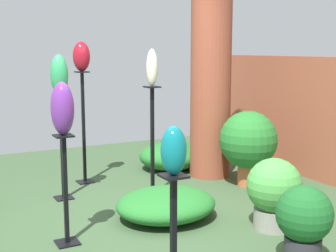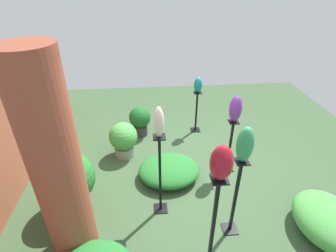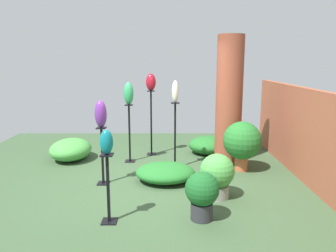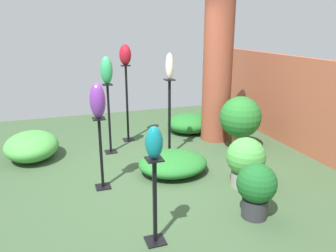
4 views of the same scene
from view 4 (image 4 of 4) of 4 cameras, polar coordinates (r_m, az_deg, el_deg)
ground_plane at (r=4.82m, az=-1.94°, el=-9.20°), size 8.00×8.00×0.00m
brick_wall_back at (r=5.91m, az=24.43°, el=2.61°), size 5.60×0.12×1.63m
brick_pillar at (r=6.23m, az=8.59°, el=9.22°), size 0.54×0.54×2.60m
pedestal_jade at (r=5.70m, az=-10.18°, el=0.69°), size 0.20×0.20×1.21m
pedestal_violet at (r=4.50m, az=-11.56°, el=-5.30°), size 0.20×0.20×0.99m
pedestal_ruby at (r=6.24m, az=-7.12°, el=3.36°), size 0.20×0.20×1.45m
pedestal_teal at (r=3.36m, az=-2.30°, el=-13.69°), size 0.20×0.20×0.93m
pedestal_ivory at (r=5.48m, az=0.25°, el=0.83°), size 0.20×0.20×1.31m
art_vase_jade at (r=5.52m, az=-10.66°, el=9.53°), size 0.19×0.20×0.46m
art_vase_violet at (r=4.27m, az=-12.17°, el=4.34°), size 0.22×0.20×0.46m
art_vase_ruby at (r=6.09m, az=-7.46°, el=12.20°), size 0.21×0.22×0.37m
art_vase_teal at (r=3.07m, az=-2.45°, el=-2.91°), size 0.17×0.17×0.32m
art_vase_ivory at (r=5.30m, az=0.26°, el=10.38°), size 0.13×0.13×0.42m
potted_plant_front_right at (r=5.90m, az=12.48°, el=1.36°), size 0.73×0.73×0.96m
potted_plant_mid_right at (r=3.91m, az=15.12°, el=-10.30°), size 0.46×0.46×0.66m
potted_plant_mid_left at (r=4.61m, az=13.38°, el=-5.84°), size 0.53×0.53×0.70m
foliage_bed_east at (r=4.96m, az=0.86°, el=-6.47°), size 0.91×1.05×0.31m
foliage_bed_west at (r=5.90m, az=-22.66°, el=-3.20°), size 1.06×0.86×0.45m
foliage_bed_center at (r=6.81m, az=3.83°, el=0.51°), size 0.86×0.95×0.39m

